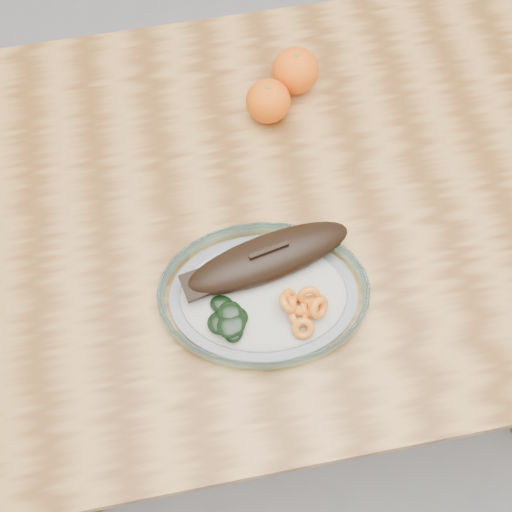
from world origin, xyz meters
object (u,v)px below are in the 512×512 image
Objects in this scene: orange_right at (295,71)px; plated_meal at (264,291)px; orange_left at (268,101)px; dining_table at (297,226)px.

plated_meal is at bearing -108.71° from orange_right.
orange_right is at bearing 42.16° from orange_left.
orange_right reaches higher than dining_table.
orange_right is (0.13, 0.37, 0.02)m from plated_meal.
plated_meal is at bearing -120.54° from dining_table.
plated_meal and orange_right have the same top height.
orange_left is 0.93× the size of orange_right.
dining_table is 0.22m from orange_left.
plated_meal is (-0.09, -0.15, 0.12)m from dining_table.
dining_table is 15.07× the size of orange_right.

